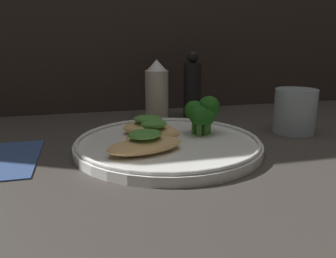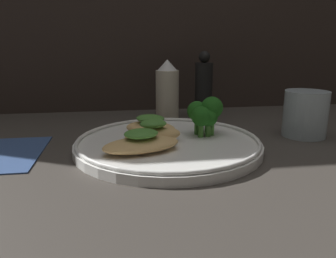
# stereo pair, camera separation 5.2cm
# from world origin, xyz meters

# --- Properties ---
(ground_plane) EXTENTS (1.80, 1.80, 0.01)m
(ground_plane) POSITION_xyz_m (0.00, 0.00, -0.01)
(ground_plane) COLOR #3D3833
(plate) EXTENTS (0.30, 0.30, 0.02)m
(plate) POSITION_xyz_m (0.00, 0.00, 0.01)
(plate) COLOR white
(plate) RESTS_ON ground_plane
(grilled_meat_front) EXTENTS (0.12, 0.08, 0.03)m
(grilled_meat_front) POSITION_xyz_m (-0.05, -0.05, 0.03)
(grilled_meat_front) COLOR tan
(grilled_meat_front) RESTS_ON plate
(grilled_meat_middle) EXTENTS (0.10, 0.07, 0.04)m
(grilled_meat_middle) POSITION_xyz_m (-0.02, -0.01, 0.03)
(grilled_meat_middle) COLOR tan
(grilled_meat_middle) RESTS_ON plate
(grilled_meat_back) EXTENTS (0.10, 0.09, 0.03)m
(grilled_meat_back) POSITION_xyz_m (-0.02, 0.05, 0.03)
(grilled_meat_back) COLOR tan
(grilled_meat_back) RESTS_ON plate
(broccoli_bunch) EXTENTS (0.06, 0.06, 0.07)m
(broccoli_bunch) POSITION_xyz_m (0.07, 0.03, 0.05)
(broccoli_bunch) COLOR #4C8E38
(broccoli_bunch) RESTS_ON plate
(sauce_bottle) EXTENTS (0.05, 0.05, 0.13)m
(sauce_bottle) POSITION_xyz_m (0.03, 0.23, 0.06)
(sauce_bottle) COLOR beige
(sauce_bottle) RESTS_ON ground_plane
(pepper_grinder) EXTENTS (0.04, 0.04, 0.15)m
(pepper_grinder) POSITION_xyz_m (0.12, 0.23, 0.07)
(pepper_grinder) COLOR black
(pepper_grinder) RESTS_ON ground_plane
(drinking_glass) EXTENTS (0.08, 0.08, 0.08)m
(drinking_glass) POSITION_xyz_m (0.26, 0.04, 0.04)
(drinking_glass) COLOR silver
(drinking_glass) RESTS_ON ground_plane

